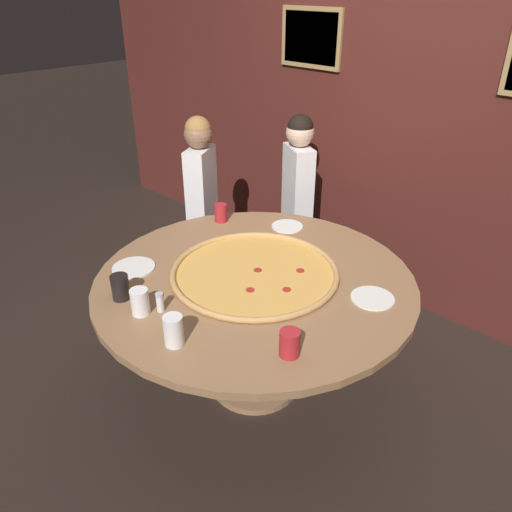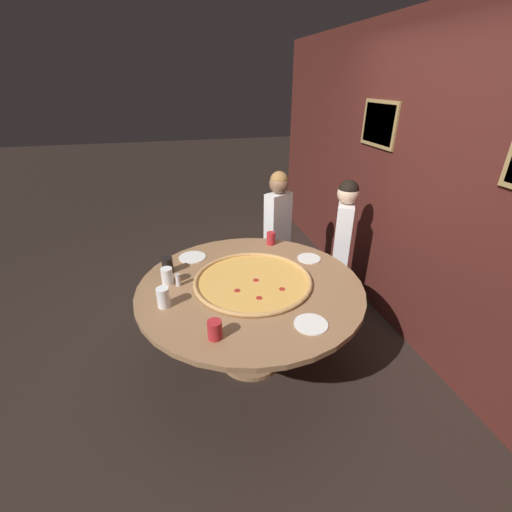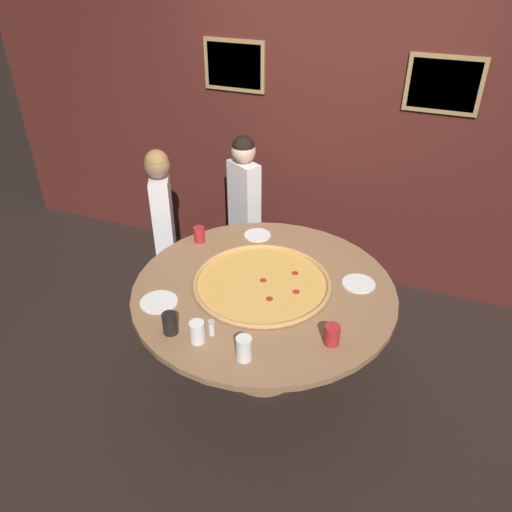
{
  "view_description": "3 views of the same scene",
  "coord_description": "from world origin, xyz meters",
  "px_view_note": "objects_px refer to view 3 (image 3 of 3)",
  "views": [
    {
      "loc": [
        1.55,
        -1.61,
        2.12
      ],
      "look_at": [
        -0.04,
        0.05,
        0.83
      ],
      "focal_mm": 35.0,
      "sensor_mm": 36.0,
      "label": 1
    },
    {
      "loc": [
        2.13,
        -0.5,
        2.11
      ],
      "look_at": [
        -0.02,
        0.05,
        0.96
      ],
      "focal_mm": 24.0,
      "sensor_mm": 36.0,
      "label": 2
    },
    {
      "loc": [
        0.9,
        -2.4,
        2.66
      ],
      "look_at": [
        -0.07,
        0.03,
        0.95
      ],
      "focal_mm": 35.0,
      "sensor_mm": 36.0,
      "label": 3
    }
  ],
  "objects_px": {
    "drink_cup_far_left": "(170,323)",
    "condiment_shaker": "(212,328)",
    "dining_table": "(264,302)",
    "white_plate_beside_cup": "(359,283)",
    "white_plate_near_front": "(257,235)",
    "diner_far_left": "(244,201)",
    "drink_cup_centre_back": "(197,332)",
    "drink_cup_far_right": "(244,348)",
    "giant_pizza": "(262,283)",
    "diner_far_right": "(163,218)",
    "white_plate_right_side": "(159,302)",
    "drink_cup_near_left": "(199,234)",
    "drink_cup_by_shaker": "(332,335)"
  },
  "relations": [
    {
      "from": "giant_pizza",
      "to": "drink_cup_far_left",
      "type": "height_order",
      "value": "drink_cup_far_left"
    },
    {
      "from": "diner_far_left",
      "to": "drink_cup_far_right",
      "type": "bearing_deg",
      "value": 141.72
    },
    {
      "from": "white_plate_beside_cup",
      "to": "dining_table",
      "type": "bearing_deg",
      "value": -155.1
    },
    {
      "from": "condiment_shaker",
      "to": "drink_cup_far_left",
      "type": "bearing_deg",
      "value": -162.91
    },
    {
      "from": "white_plate_beside_cup",
      "to": "condiment_shaker",
      "type": "xyz_separation_m",
      "value": [
        -0.67,
        -0.78,
        0.05
      ]
    },
    {
      "from": "dining_table",
      "to": "drink_cup_far_right",
      "type": "bearing_deg",
      "value": -78.61
    },
    {
      "from": "drink_cup_by_shaker",
      "to": "white_plate_right_side",
      "type": "distance_m",
      "value": 1.08
    },
    {
      "from": "drink_cup_far_right",
      "to": "diner_far_right",
      "type": "xyz_separation_m",
      "value": [
        -1.2,
        1.18,
        -0.07
      ]
    },
    {
      "from": "white_plate_near_front",
      "to": "drink_cup_far_left",
      "type": "bearing_deg",
      "value": -93.17
    },
    {
      "from": "white_plate_beside_cup",
      "to": "drink_cup_by_shaker",
      "type": "bearing_deg",
      "value": -92.56
    },
    {
      "from": "drink_cup_far_left",
      "to": "white_plate_beside_cup",
      "type": "height_order",
      "value": "drink_cup_far_left"
    },
    {
      "from": "dining_table",
      "to": "drink_cup_near_left",
      "type": "height_order",
      "value": "drink_cup_near_left"
    },
    {
      "from": "white_plate_right_side",
      "to": "white_plate_beside_cup",
      "type": "height_order",
      "value": "same"
    },
    {
      "from": "drink_cup_centre_back",
      "to": "diner_far_left",
      "type": "xyz_separation_m",
      "value": [
        -0.42,
        1.65,
        -0.06
      ]
    },
    {
      "from": "condiment_shaker",
      "to": "giant_pizza",
      "type": "bearing_deg",
      "value": 80.52
    },
    {
      "from": "drink_cup_far_right",
      "to": "white_plate_right_side",
      "type": "distance_m",
      "value": 0.72
    },
    {
      "from": "diner_far_right",
      "to": "drink_cup_near_left",
      "type": "bearing_deg",
      "value": -142.71
    },
    {
      "from": "white_plate_near_front",
      "to": "giant_pizza",
      "type": "bearing_deg",
      "value": -65.77
    },
    {
      "from": "drink_cup_near_left",
      "to": "white_plate_right_side",
      "type": "xyz_separation_m",
      "value": [
        0.09,
        -0.73,
        -0.05
      ]
    },
    {
      "from": "drink_cup_far_right",
      "to": "condiment_shaker",
      "type": "bearing_deg",
      "value": 156.24
    },
    {
      "from": "drink_cup_by_shaker",
      "to": "giant_pizza",
      "type": "bearing_deg",
      "value": 146.51
    },
    {
      "from": "drink_cup_by_shaker",
      "to": "white_plate_near_front",
      "type": "distance_m",
      "value": 1.23
    },
    {
      "from": "white_plate_right_side",
      "to": "white_plate_near_front",
      "type": "height_order",
      "value": "same"
    },
    {
      "from": "drink_cup_far_left",
      "to": "condiment_shaker",
      "type": "distance_m",
      "value": 0.24
    },
    {
      "from": "drink_cup_far_right",
      "to": "diner_far_right",
      "type": "bearing_deg",
      "value": 135.32
    },
    {
      "from": "giant_pizza",
      "to": "drink_cup_centre_back",
      "type": "height_order",
      "value": "drink_cup_centre_back"
    },
    {
      "from": "dining_table",
      "to": "drink_cup_far_right",
      "type": "relative_size",
      "value": 11.9
    },
    {
      "from": "drink_cup_by_shaker",
      "to": "white_plate_near_front",
      "type": "xyz_separation_m",
      "value": [
        -0.8,
        0.92,
        -0.06
      ]
    },
    {
      "from": "drink_cup_far_right",
      "to": "white_plate_right_side",
      "type": "height_order",
      "value": "drink_cup_far_right"
    },
    {
      "from": "condiment_shaker",
      "to": "diner_far_right",
      "type": "xyz_separation_m",
      "value": [
        -0.95,
        1.08,
        -0.05
      ]
    },
    {
      "from": "diner_far_left",
      "to": "drink_cup_far_left",
      "type": "bearing_deg",
      "value": 127.23
    },
    {
      "from": "giant_pizza",
      "to": "dining_table",
      "type": "bearing_deg",
      "value": -45.62
    },
    {
      "from": "dining_table",
      "to": "giant_pizza",
      "type": "bearing_deg",
      "value": 134.38
    },
    {
      "from": "white_plate_near_front",
      "to": "white_plate_beside_cup",
      "type": "distance_m",
      "value": 0.89
    },
    {
      "from": "diner_far_right",
      "to": "drink_cup_far_right",
      "type": "bearing_deg",
      "value": -162.02
    },
    {
      "from": "drink_cup_near_left",
      "to": "drink_cup_far_right",
      "type": "bearing_deg",
      "value": -51.94
    },
    {
      "from": "white_plate_near_front",
      "to": "condiment_shaker",
      "type": "bearing_deg",
      "value": -81.78
    },
    {
      "from": "white_plate_beside_cup",
      "to": "drink_cup_centre_back",
      "type": "bearing_deg",
      "value": -130.05
    },
    {
      "from": "drink_cup_by_shaker",
      "to": "diner_far_left",
      "type": "xyz_separation_m",
      "value": [
        -1.11,
        1.39,
        -0.05
      ]
    },
    {
      "from": "dining_table",
      "to": "white_plate_beside_cup",
      "type": "bearing_deg",
      "value": 24.9
    },
    {
      "from": "white_plate_near_front",
      "to": "white_plate_beside_cup",
      "type": "bearing_deg",
      "value": -21.34
    },
    {
      "from": "giant_pizza",
      "to": "condiment_shaker",
      "type": "height_order",
      "value": "condiment_shaker"
    },
    {
      "from": "drink_cup_by_shaker",
      "to": "white_plate_right_side",
      "type": "height_order",
      "value": "drink_cup_by_shaker"
    },
    {
      "from": "drink_cup_far_left",
      "to": "diner_far_right",
      "type": "height_order",
      "value": "diner_far_right"
    },
    {
      "from": "dining_table",
      "to": "white_plate_beside_cup",
      "type": "distance_m",
      "value": 0.63
    },
    {
      "from": "diner_far_left",
      "to": "white_plate_beside_cup",
      "type": "bearing_deg",
      "value": 173.93
    },
    {
      "from": "drink_cup_centre_back",
      "to": "white_plate_beside_cup",
      "type": "distance_m",
      "value": 1.12
    },
    {
      "from": "drink_cup_centre_back",
      "to": "drink_cup_far_right",
      "type": "bearing_deg",
      "value": -5.97
    },
    {
      "from": "giant_pizza",
      "to": "drink_cup_far_left",
      "type": "xyz_separation_m",
      "value": [
        -0.32,
        -0.62,
        0.05
      ]
    },
    {
      "from": "condiment_shaker",
      "to": "diner_far_right",
      "type": "bearing_deg",
      "value": 131.55
    }
  ]
}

